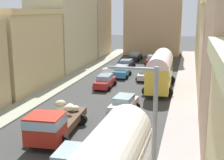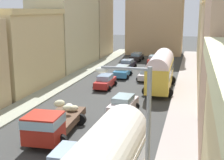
# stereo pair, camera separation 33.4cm
# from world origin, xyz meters

# --- Properties ---
(ground_plane) EXTENTS (154.00, 154.00, 0.00)m
(ground_plane) POSITION_xyz_m (0.00, 27.00, 0.00)
(ground_plane) COLOR #393A39
(sidewalk_left) EXTENTS (2.50, 70.00, 0.14)m
(sidewalk_left) POSITION_xyz_m (-7.25, 27.00, 0.07)
(sidewalk_left) COLOR #9BA08C
(sidewalk_left) RESTS_ON ground
(sidewalk_right) EXTENTS (2.50, 70.00, 0.14)m
(sidewalk_right) POSITION_xyz_m (7.25, 27.00, 0.07)
(sidewalk_right) COLOR #A19793
(sidewalk_right) RESTS_ON ground
(building_left_2) EXTENTS (4.81, 11.98, 8.97)m
(building_left_2) POSITION_xyz_m (-10.69, 25.28, 4.51)
(building_left_2) COLOR #D5BE86
(building_left_2) RESTS_ON ground
(building_left_3) EXTENTS (6.47, 14.89, 13.16)m
(building_left_3) POSITION_xyz_m (-11.44, 39.05, 6.60)
(building_left_3) COLOR beige
(building_left_3) RESTS_ON ground
(building_left_4) EXTENTS (5.51, 9.45, 11.90)m
(building_left_4) POSITION_xyz_m (-11.01, 51.73, 5.97)
(building_left_4) COLOR tan
(building_left_4) RESTS_ON ground
(building_right_3) EXTENTS (5.97, 14.41, 12.55)m
(building_right_3) POSITION_xyz_m (11.49, 37.52, 6.28)
(building_right_3) COLOR tan
(building_right_3) RESTS_ON ground
(building_right_4) EXTENTS (5.05, 13.64, 14.29)m
(building_right_4) POSITION_xyz_m (10.80, 52.18, 7.18)
(building_right_4) COLOR #CABC84
(building_right_4) RESTS_ON ground
(distant_church) EXTENTS (11.02, 6.78, 20.16)m
(distant_church) POSITION_xyz_m (-0.00, 57.26, 7.30)
(distant_church) COLOR tan
(distant_church) RESTS_ON ground
(parked_bus_1) EXTENTS (3.38, 9.52, 4.22)m
(parked_bus_1) POSITION_xyz_m (4.41, 28.17, 2.34)
(parked_bus_1) COLOR gold
(parked_bus_1) RESTS_ON ground
(cargo_truck_0) EXTENTS (3.38, 7.13, 2.25)m
(cargo_truck_0) POSITION_xyz_m (-1.35, 12.42, 1.19)
(cargo_truck_0) COLOR #B42518
(cargo_truck_0) RESTS_ON ground
(car_0) EXTENTS (2.20, 4.25, 1.55)m
(car_0) POSITION_xyz_m (-1.81, 27.31, 0.78)
(car_0) COLOR red
(car_0) RESTS_ON ground
(car_1) EXTENTS (2.43, 4.21, 1.59)m
(car_1) POSITION_xyz_m (-1.22, 33.55, 0.80)
(car_1) COLOR #3788C3
(car_1) RESTS_ON ground
(car_2) EXTENTS (2.46, 4.34, 1.43)m
(car_2) POSITION_xyz_m (-1.84, 39.75, 0.73)
(car_2) COLOR #221E31
(car_2) RESTS_ON ground
(car_3) EXTENTS (2.41, 4.46, 1.40)m
(car_3) POSITION_xyz_m (-1.90, 47.66, 0.72)
(car_3) COLOR #292428
(car_3) RESTS_ON ground
(car_5) EXTENTS (2.47, 4.36, 1.55)m
(car_5) POSITION_xyz_m (2.19, 19.12, 0.78)
(car_5) COLOR silver
(car_5) RESTS_ON ground
(car_6) EXTENTS (2.19, 4.08, 1.43)m
(car_6) POSITION_xyz_m (2.15, 32.68, 0.73)
(car_6) COLOR silver
(car_6) RESTS_ON ground
(car_7) EXTENTS (2.28, 4.12, 1.60)m
(car_7) POSITION_xyz_m (1.69, 43.86, 0.81)
(car_7) COLOR #BA3028
(car_7) RESTS_ON ground
(streetlamp_near) EXTENTS (1.98, 0.28, 7.00)m
(streetlamp_near) POSITION_xyz_m (6.24, 3.95, 4.18)
(streetlamp_near) COLOR gray
(streetlamp_near) RESTS_ON ground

